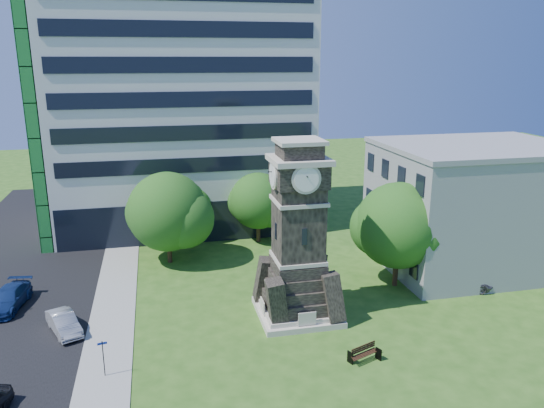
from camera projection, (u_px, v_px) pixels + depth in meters
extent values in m
plane|color=#2A5317|center=(260.00, 333.00, 34.29)|extent=(160.00, 160.00, 0.00)
cube|color=gray|center=(113.00, 313.00, 36.98)|extent=(3.00, 70.00, 0.06)
cube|color=beige|center=(297.00, 312.00, 36.75)|extent=(5.40, 5.40, 0.40)
cube|color=beige|center=(297.00, 307.00, 36.65)|extent=(4.80, 4.80, 0.30)
cube|color=black|center=(298.00, 215.00, 34.88)|extent=(3.00, 3.00, 6.40)
cube|color=beige|center=(298.00, 258.00, 35.68)|extent=(3.25, 3.25, 0.25)
cube|color=beige|center=(299.00, 200.00, 34.61)|extent=(3.25, 3.25, 0.25)
cube|color=black|center=(305.00, 237.00, 33.72)|extent=(0.35, 0.08, 1.10)
cube|color=black|center=(299.00, 174.00, 34.13)|extent=(3.30, 3.30, 1.60)
cube|color=beige|center=(299.00, 160.00, 33.89)|extent=(3.70, 3.70, 0.35)
cylinder|color=white|center=(307.00, 179.00, 32.47)|extent=(1.56, 0.06, 1.56)
cylinder|color=white|center=(272.00, 175.00, 33.76)|extent=(0.06, 1.56, 1.56)
cube|color=black|center=(299.00, 151.00, 33.73)|extent=(2.60, 2.60, 0.90)
cube|color=beige|center=(299.00, 141.00, 33.57)|extent=(3.00, 3.00, 0.25)
cube|color=silver|center=(181.00, 90.00, 54.38)|extent=(25.00, 15.00, 28.00)
cube|color=black|center=(191.00, 222.00, 50.81)|extent=(24.50, 0.80, 4.00)
cube|color=gray|center=(473.00, 208.00, 44.69)|extent=(15.00, 12.00, 10.00)
cube|color=gray|center=(480.00, 146.00, 43.30)|extent=(15.20, 12.20, 0.40)
imported|color=gray|center=(64.00, 323.00, 34.25)|extent=(2.84, 4.13, 1.29)
imported|color=navy|center=(8.00, 299.00, 37.55)|extent=(2.79, 5.25, 1.45)
imported|color=#4B4B50|center=(461.00, 280.00, 40.86)|extent=(5.22, 3.88, 1.32)
cube|color=black|center=(350.00, 358.00, 30.82)|extent=(0.06, 0.47, 0.73)
cube|color=black|center=(378.00, 354.00, 31.19)|extent=(0.06, 0.47, 0.73)
cube|color=black|center=(364.00, 354.00, 30.98)|extent=(1.87, 0.50, 0.04)
cube|color=black|center=(363.00, 348.00, 31.12)|extent=(1.87, 0.04, 0.41)
cylinder|color=black|center=(104.00, 359.00, 29.34)|extent=(0.05, 0.05, 2.19)
cube|color=navy|center=(102.00, 343.00, 29.08)|extent=(0.53, 0.04, 0.13)
cylinder|color=#332114|center=(169.00, 248.00, 45.87)|extent=(0.40, 0.40, 2.67)
sphere|color=#2A6B1F|center=(167.00, 212.00, 45.00)|extent=(6.79, 6.79, 6.79)
sphere|color=#2A6B1F|center=(184.00, 219.00, 44.78)|extent=(5.09, 5.09, 5.09)
sphere|color=#2A6B1F|center=(153.00, 213.00, 45.63)|extent=(4.75, 4.75, 4.75)
cylinder|color=#332114|center=(181.00, 228.00, 51.68)|extent=(0.35, 0.35, 2.32)
sphere|color=#396B1F|center=(179.00, 200.00, 50.92)|extent=(5.38, 5.38, 5.38)
sphere|color=#396B1F|center=(191.00, 205.00, 50.76)|extent=(4.04, 4.04, 4.04)
sphere|color=#396B1F|center=(169.00, 201.00, 51.43)|extent=(3.77, 3.77, 3.77)
cylinder|color=#332114|center=(258.00, 230.00, 51.10)|extent=(0.39, 0.39, 2.37)
sphere|color=#2C631D|center=(258.00, 201.00, 50.32)|extent=(5.39, 5.39, 5.39)
sphere|color=#2C631D|center=(270.00, 206.00, 50.17)|extent=(4.04, 4.04, 4.04)
sphere|color=#2C631D|center=(247.00, 202.00, 50.83)|extent=(3.77, 3.77, 3.77)
cylinder|color=#332114|center=(396.00, 268.00, 41.16)|extent=(0.40, 0.40, 2.85)
sphere|color=#31621D|center=(398.00, 225.00, 40.23)|extent=(6.60, 6.60, 6.60)
sphere|color=#31621D|center=(418.00, 234.00, 40.03)|extent=(4.95, 4.95, 4.95)
sphere|color=#31621D|center=(380.00, 227.00, 40.84)|extent=(4.62, 4.62, 4.62)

